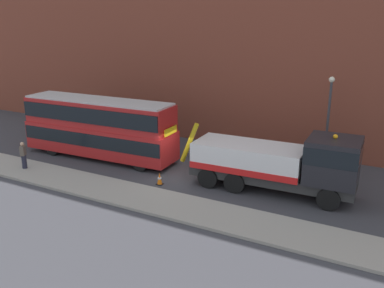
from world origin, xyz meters
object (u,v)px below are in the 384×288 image
object	(u,v)px
recovery_tow_truck	(280,162)
double_decker_bus	(99,126)
pedestrian_onlooker	(23,156)
street_lamp	(328,114)
traffic_cone_near_bus	(160,179)

from	to	relation	value
recovery_tow_truck	double_decker_bus	xyz separation A→B (m)	(-12.58, -0.02, 0.47)
recovery_tow_truck	double_decker_bus	distance (m)	12.59
recovery_tow_truck	pedestrian_onlooker	world-z (taller)	recovery_tow_truck
double_decker_bus	street_lamp	xyz separation A→B (m)	(13.93, 5.34, 1.24)
double_decker_bus	street_lamp	distance (m)	14.97
double_decker_bus	street_lamp	bearing A→B (deg)	18.43
recovery_tow_truck	street_lamp	distance (m)	5.75
double_decker_bus	traffic_cone_near_bus	bearing A→B (deg)	-21.95
street_lamp	pedestrian_onlooker	bearing A→B (deg)	-149.77
double_decker_bus	recovery_tow_truck	bearing A→B (deg)	-2.43
recovery_tow_truck	traffic_cone_near_bus	xyz separation A→B (m)	(-6.38, -2.21, -1.42)
pedestrian_onlooker	traffic_cone_near_bus	world-z (taller)	pedestrian_onlooker
pedestrian_onlooker	recovery_tow_truck	bearing A→B (deg)	-9.31
traffic_cone_near_bus	recovery_tow_truck	bearing A→B (deg)	19.06
traffic_cone_near_bus	street_lamp	size ratio (longest dim) A/B	0.12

